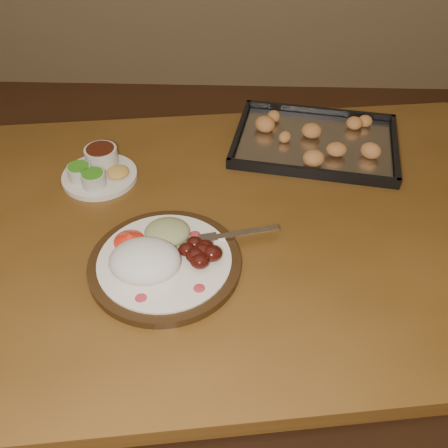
{
  "coord_description": "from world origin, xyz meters",
  "views": [
    {
      "loc": [
        0.34,
        -0.91,
        1.47
      ],
      "look_at": [
        0.32,
        -0.14,
        0.77
      ],
      "focal_mm": 40.0,
      "sensor_mm": 36.0,
      "label": 1
    }
  ],
  "objects": [
    {
      "name": "ground",
      "position": [
        0.0,
        0.0,
        0.0
      ],
      "size": [
        4.0,
        4.0,
        0.0
      ],
      "primitive_type": "plane",
      "color": "#512F1C",
      "rests_on": "ground"
    },
    {
      "name": "dining_table",
      "position": [
        0.26,
        -0.12,
        0.65
      ],
      "size": [
        1.61,
        1.1,
        0.75
      ],
      "rotation": [
        0.0,
        0.0,
        0.14
      ],
      "color": "brown",
      "rests_on": "ground"
    },
    {
      "name": "dinner_plate",
      "position": [
        0.2,
        -0.25,
        0.77
      ],
      "size": [
        0.37,
        0.3,
        0.07
      ],
      "rotation": [
        0.0,
        0.0,
        0.41
      ],
      "color": "black",
      "rests_on": "dining_table"
    },
    {
      "name": "condiment_saucer",
      "position": [
        0.01,
        0.03,
        0.77
      ],
      "size": [
        0.18,
        0.18,
        0.06
      ],
      "rotation": [
        0.0,
        0.0,
        -0.28
      ],
      "color": "white",
      "rests_on": "dining_table"
    },
    {
      "name": "baking_tray",
      "position": [
        0.54,
        0.19,
        0.76
      ],
      "size": [
        0.45,
        0.36,
        0.04
      ],
      "rotation": [
        0.0,
        0.0,
        -0.17
      ],
      "color": "black",
      "rests_on": "dining_table"
    }
  ]
}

